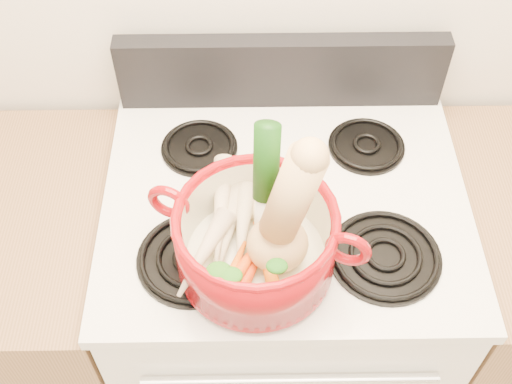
{
  "coord_description": "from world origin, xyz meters",
  "views": [
    {
      "loc": [
        -0.08,
        0.54,
        2.02
      ],
      "look_at": [
        -0.07,
        1.2,
        1.21
      ],
      "focal_mm": 45.0,
      "sensor_mm": 36.0,
      "label": 1
    }
  ],
  "objects_px": {
    "squash": "(279,213)",
    "leek": "(266,189)",
    "dutch_oven": "(256,241)",
    "stove_body": "(279,308)"
  },
  "relations": [
    {
      "from": "squash",
      "to": "leek",
      "type": "bearing_deg",
      "value": 102.18
    },
    {
      "from": "squash",
      "to": "leek",
      "type": "relative_size",
      "value": 0.97
    },
    {
      "from": "dutch_oven",
      "to": "leek",
      "type": "bearing_deg",
      "value": 82.44
    },
    {
      "from": "stove_body",
      "to": "dutch_oven",
      "type": "xyz_separation_m",
      "value": [
        -0.07,
        -0.18,
        0.58
      ]
    },
    {
      "from": "leek",
      "to": "dutch_oven",
      "type": "bearing_deg",
      "value": -108.22
    },
    {
      "from": "dutch_oven",
      "to": "leek",
      "type": "height_order",
      "value": "leek"
    },
    {
      "from": "dutch_oven",
      "to": "stove_body",
      "type": "bearing_deg",
      "value": 88.58
    },
    {
      "from": "stove_body",
      "to": "squash",
      "type": "bearing_deg",
      "value": -97.93
    },
    {
      "from": "squash",
      "to": "leek",
      "type": "xyz_separation_m",
      "value": [
        -0.02,
        0.05,
        0.0
      ]
    },
    {
      "from": "dutch_oven",
      "to": "leek",
      "type": "distance_m",
      "value": 0.11
    }
  ]
}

